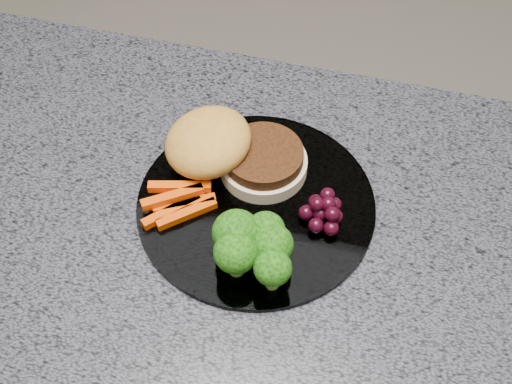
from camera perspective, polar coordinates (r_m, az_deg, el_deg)
countertop at (r=0.75m, az=4.75°, el=-7.33°), size 1.20×0.60×0.04m
plate at (r=0.78m, az=0.00°, el=-1.02°), size 0.26×0.26×0.01m
burger at (r=0.79m, az=-2.27°, el=3.25°), size 0.18×0.12×0.05m
carrot_sticks at (r=0.77m, az=-6.21°, el=-0.75°), size 0.08×0.07×0.02m
broccoli at (r=0.70m, az=-0.26°, el=-4.20°), size 0.09×0.08×0.06m
grape_bunch at (r=0.76m, az=5.46°, el=-1.53°), size 0.05×0.05×0.03m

